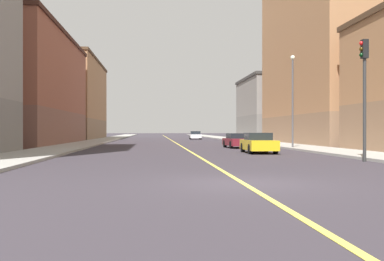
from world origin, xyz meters
TOP-DOWN VIEW (x-y plane):
  - ground_plane at (0.00, 0.00)m, footprint 400.00×400.00m
  - sidewalk_left at (9.78, 49.00)m, footprint 3.72×168.00m
  - sidewalk_right at (-9.78, 49.00)m, footprint 3.72×168.00m
  - lane_center_stripe at (0.00, 49.00)m, footprint 0.16×154.00m
  - building_left_mid at (16.10, 34.56)m, footprint 9.22×23.44m
  - building_left_far at (16.10, 57.23)m, footprint 9.22×16.18m
  - building_right_midblock at (-16.10, 36.37)m, footprint 9.22×25.60m
  - building_right_distant at (-16.10, 63.15)m, footprint 9.22×25.55m
  - traffic_light_left_near at (7.51, 8.19)m, footprint 0.40×0.32m
  - street_lamp_left_near at (8.52, 22.80)m, footprint 0.36×0.36m
  - car_maroon at (4.51, 25.18)m, footprint 2.03×4.26m
  - car_white at (4.13, 60.79)m, footprint 1.92×4.24m
  - car_yellow at (4.31, 16.64)m, footprint 1.87×4.19m

SIDE VIEW (x-z plane):
  - ground_plane at x=0.00m, z-range 0.00..0.00m
  - lane_center_stripe at x=0.00m, z-range 0.00..0.01m
  - sidewalk_left at x=9.78m, z-range 0.00..0.15m
  - sidewalk_right at x=-9.78m, z-range 0.00..0.15m
  - car_maroon at x=4.51m, z-range -0.01..1.24m
  - car_white at x=4.13m, z-range -0.02..1.30m
  - car_yellow at x=4.31m, z-range -0.03..1.31m
  - traffic_light_left_near at x=7.51m, z-range 0.87..6.73m
  - street_lamp_left_near at x=8.52m, z-range 0.91..8.26m
  - building_left_far at x=16.10m, z-range 0.01..9.71m
  - building_right_midblock at x=-16.10m, z-range 0.01..11.70m
  - building_right_distant at x=-16.10m, z-range 0.01..12.92m
  - building_left_mid at x=16.10m, z-range 0.01..23.54m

